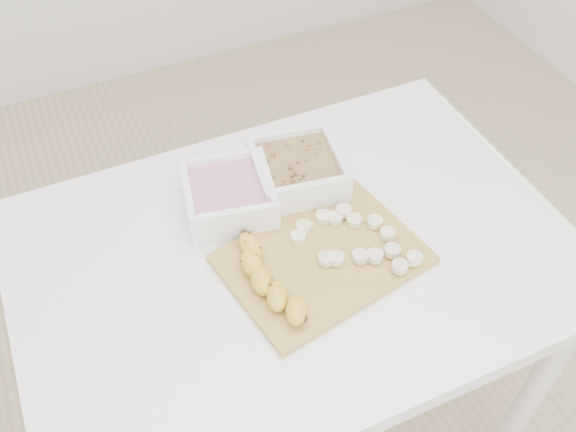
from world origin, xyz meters
name	(u,v)px	position (x,y,z in m)	size (l,w,h in m)	color
ground	(293,427)	(0.00, 0.00, 0.00)	(3.50, 3.50, 0.00)	#C6AD89
table	(294,281)	(0.00, 0.00, 0.65)	(1.00, 0.70, 0.75)	white
bowl_yogurt	(229,196)	(-0.07, 0.14, 0.79)	(0.19, 0.19, 0.08)	white
bowl_granola	(298,171)	(0.07, 0.15, 0.79)	(0.19, 0.19, 0.08)	white
cutting_board	(323,259)	(0.03, -0.05, 0.76)	(0.34, 0.24, 0.01)	#AF8742
banana	(270,280)	(-0.08, -0.07, 0.78)	(0.05, 0.21, 0.04)	gold
banana_slices	(354,239)	(0.10, -0.04, 0.77)	(0.19, 0.19, 0.02)	beige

